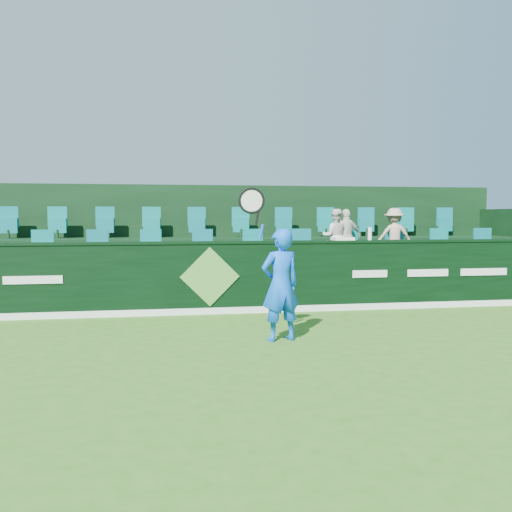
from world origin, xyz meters
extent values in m
plane|color=#366919|center=(0.00, 0.00, 0.00)|extent=(60.00, 60.00, 0.00)
cube|color=black|center=(0.00, 4.00, 0.65)|extent=(16.00, 0.20, 1.30)
cube|color=black|center=(0.00, 4.00, 1.32)|extent=(16.00, 0.24, 0.05)
cube|color=white|center=(0.00, 3.89, 0.06)|extent=(16.00, 0.02, 0.12)
cube|color=#549737|center=(0.00, 3.88, 0.70)|extent=(1.10, 0.02, 1.10)
cube|color=white|center=(-3.10, 3.89, 0.70)|extent=(1.00, 0.01, 0.14)
cube|color=white|center=(3.10, 3.89, 0.70)|extent=(0.70, 0.01, 0.14)
cube|color=white|center=(4.30, 3.89, 0.70)|extent=(0.85, 0.01, 0.14)
cube|color=white|center=(5.50, 3.89, 0.70)|extent=(1.00, 0.01, 0.14)
cube|color=black|center=(0.00, 5.10, 0.40)|extent=(16.00, 2.00, 0.80)
cube|color=black|center=(0.00, 7.00, 0.65)|extent=(16.00, 1.80, 1.30)
cube|color=black|center=(0.00, 8.00, 1.30)|extent=(16.00, 0.20, 2.60)
cube|color=#0C696F|center=(0.00, 5.50, 1.10)|extent=(13.50, 0.50, 0.60)
cube|color=#0C696F|center=(0.00, 7.30, 1.60)|extent=(13.50, 0.50, 0.60)
imported|color=blue|center=(0.81, 1.49, 0.82)|extent=(0.68, 0.53, 1.64)
cylinder|color=#143FBF|center=(0.51, 1.39, 1.59)|extent=(0.09, 0.04, 0.22)
cylinder|color=black|center=(0.45, 1.39, 1.79)|extent=(0.08, 0.03, 0.20)
torus|color=black|center=(0.37, 1.39, 2.03)|extent=(0.45, 0.04, 0.45)
cylinder|color=silver|center=(0.37, 1.39, 2.03)|extent=(0.37, 0.01, 0.37)
imported|color=white|center=(2.79, 5.12, 1.38)|extent=(0.66, 0.57, 1.17)
imported|color=silver|center=(3.04, 5.12, 1.38)|extent=(0.73, 0.45, 1.17)
imported|color=tan|center=(4.12, 5.12, 1.39)|extent=(0.83, 0.57, 1.19)
cube|color=white|center=(2.60, 4.00, 1.38)|extent=(0.39, 0.25, 0.06)
cylinder|color=white|center=(3.13, 4.00, 1.47)|extent=(0.08, 0.08, 0.25)
camera|label=1|loc=(-0.93, -6.54, 1.81)|focal=40.00mm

